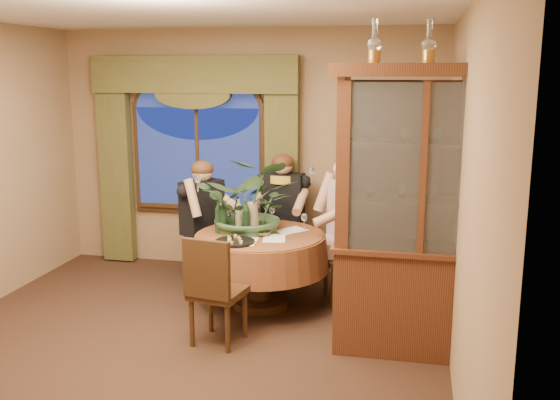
% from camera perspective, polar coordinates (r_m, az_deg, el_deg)
% --- Properties ---
extents(floor, '(5.00, 5.00, 0.00)m').
position_cam_1_polar(floor, '(5.41, -9.87, -13.88)').
color(floor, black).
rests_on(floor, ground).
extents(wall_back, '(4.50, 0.00, 4.50)m').
position_cam_1_polar(wall_back, '(7.31, -2.91, 4.48)').
color(wall_back, '#896A4A').
rests_on(wall_back, ground).
extents(wall_right, '(0.00, 5.00, 5.00)m').
position_cam_1_polar(wall_right, '(4.61, 16.36, -0.31)').
color(wall_right, '#896A4A').
rests_on(wall_right, ground).
extents(ceiling, '(5.00, 5.00, 0.00)m').
position_cam_1_polar(ceiling, '(4.91, -11.07, 17.10)').
color(ceiling, white).
rests_on(ceiling, wall_back).
extents(window, '(1.62, 0.10, 1.32)m').
position_cam_1_polar(window, '(7.44, -7.52, 3.74)').
color(window, navy).
rests_on(window, wall_back).
extents(arched_transom, '(1.60, 0.06, 0.44)m').
position_cam_1_polar(arched_transom, '(7.37, -7.68, 9.75)').
color(arched_transom, navy).
rests_on(arched_transom, wall_back).
extents(drapery_left, '(0.38, 0.14, 2.32)m').
position_cam_1_polar(drapery_left, '(7.82, -14.75, 2.95)').
color(drapery_left, '#454520').
rests_on(drapery_left, floor).
extents(drapery_right, '(0.38, 0.14, 2.32)m').
position_cam_1_polar(drapery_right, '(7.13, 0.20, 2.52)').
color(drapery_right, '#454520').
rests_on(drapery_right, floor).
extents(swag_valance, '(2.45, 0.16, 0.42)m').
position_cam_1_polar(swag_valance, '(7.29, -7.94, 11.30)').
color(swag_valance, '#454520').
rests_on(swag_valance, wall_back).
extents(dining_table, '(1.73, 1.73, 0.75)m').
position_cam_1_polar(dining_table, '(6.24, -1.81, -6.45)').
color(dining_table, maroon).
rests_on(dining_table, floor).
extents(china_cabinet, '(1.47, 0.58, 2.38)m').
position_cam_1_polar(china_cabinet, '(5.18, 12.75, -1.19)').
color(china_cabinet, '#3C1D10').
rests_on(china_cabinet, floor).
extents(oil_lamp_left, '(0.11, 0.11, 0.34)m').
position_cam_1_polar(oil_lamp_left, '(5.07, 8.64, 14.18)').
color(oil_lamp_left, '#A5722D').
rests_on(oil_lamp_left, china_cabinet).
extents(oil_lamp_center, '(0.11, 0.11, 0.34)m').
position_cam_1_polar(oil_lamp_center, '(5.06, 13.47, 14.00)').
color(oil_lamp_center, '#A5722D').
rests_on(oil_lamp_center, china_cabinet).
extents(oil_lamp_right, '(0.11, 0.11, 0.34)m').
position_cam_1_polar(oil_lamp_right, '(5.08, 18.28, 13.73)').
color(oil_lamp_right, '#A5722D').
rests_on(oil_lamp_right, china_cabinet).
extents(chair_right, '(0.54, 0.54, 0.96)m').
position_cam_1_polar(chair_right, '(6.36, 6.06, -5.16)').
color(chair_right, black).
rests_on(chair_right, floor).
extents(chair_back_right, '(0.43, 0.43, 0.96)m').
position_cam_1_polar(chair_back_right, '(7.09, -0.19, -3.33)').
color(chair_back_right, black).
rests_on(chair_back_right, floor).
extents(chair_back, '(0.59, 0.59, 0.96)m').
position_cam_1_polar(chair_back, '(6.91, -6.14, -3.79)').
color(chair_back, black).
rests_on(chair_back, floor).
extents(chair_front_left, '(0.48, 0.48, 0.96)m').
position_cam_1_polar(chair_front_left, '(5.44, -5.67, -8.13)').
color(chair_front_left, black).
rests_on(chair_front_left, floor).
extents(person_pink, '(0.67, 0.68, 1.46)m').
position_cam_1_polar(person_pink, '(6.41, 6.05, -2.74)').
color(person_pink, beige).
rests_on(person_pink, floor).
extents(person_back, '(0.65, 0.67, 1.40)m').
position_cam_1_polar(person_back, '(6.78, -7.11, -2.20)').
color(person_back, black).
rests_on(person_back, floor).
extents(person_scarf, '(0.53, 0.49, 1.43)m').
position_cam_1_polar(person_scarf, '(7.01, 0.29, -1.50)').
color(person_scarf, black).
rests_on(person_scarf, floor).
extents(stoneware_vase, '(0.16, 0.16, 0.29)m').
position_cam_1_polar(stoneware_vase, '(6.20, -2.59, -1.58)').
color(stoneware_vase, gray).
rests_on(stoneware_vase, dining_table).
extents(centerpiece_plant, '(1.01, 1.12, 0.87)m').
position_cam_1_polar(centerpiece_plant, '(6.17, -2.59, 3.00)').
color(centerpiece_plant, '#345533').
rests_on(centerpiece_plant, dining_table).
extents(olive_bowl, '(0.14, 0.14, 0.04)m').
position_cam_1_polar(olive_bowl, '(6.06, -1.54, -3.10)').
color(olive_bowl, '#49512D').
rests_on(olive_bowl, dining_table).
extents(cheese_platter, '(0.37, 0.37, 0.02)m').
position_cam_1_polar(cheese_platter, '(5.83, -4.15, -3.82)').
color(cheese_platter, black).
rests_on(cheese_platter, dining_table).
extents(wine_bottle_0, '(0.07, 0.07, 0.33)m').
position_cam_1_polar(wine_bottle_0, '(6.32, -5.47, -1.18)').
color(wine_bottle_0, tan).
rests_on(wine_bottle_0, dining_table).
extents(wine_bottle_1, '(0.07, 0.07, 0.33)m').
position_cam_1_polar(wine_bottle_1, '(6.15, -5.20, -1.54)').
color(wine_bottle_1, black).
rests_on(wine_bottle_1, dining_table).
extents(wine_bottle_2, '(0.07, 0.07, 0.33)m').
position_cam_1_polar(wine_bottle_2, '(6.09, -3.10, -1.63)').
color(wine_bottle_2, black).
rests_on(wine_bottle_2, dining_table).
extents(wine_bottle_3, '(0.07, 0.07, 0.33)m').
position_cam_1_polar(wine_bottle_3, '(6.20, -3.79, -1.40)').
color(wine_bottle_3, tan).
rests_on(wine_bottle_3, dining_table).
extents(wine_bottle_4, '(0.07, 0.07, 0.33)m').
position_cam_1_polar(wine_bottle_4, '(6.31, -3.87, -1.17)').
color(wine_bottle_4, black).
rests_on(wine_bottle_4, dining_table).
extents(wine_bottle_5, '(0.07, 0.07, 0.33)m').
position_cam_1_polar(wine_bottle_5, '(6.16, -5.63, -1.53)').
color(wine_bottle_5, black).
rests_on(wine_bottle_5, dining_table).
extents(tasting_paper_0, '(0.26, 0.33, 0.00)m').
position_cam_1_polar(tasting_paper_0, '(5.96, -0.53, -3.53)').
color(tasting_paper_0, white).
rests_on(tasting_paper_0, dining_table).
extents(tasting_paper_1, '(0.35, 0.37, 0.00)m').
position_cam_1_polar(tasting_paper_1, '(6.25, 1.04, -2.80)').
color(tasting_paper_1, white).
rests_on(tasting_paper_1, dining_table).
extents(tasting_paper_2, '(0.23, 0.31, 0.00)m').
position_cam_1_polar(tasting_paper_2, '(5.87, -3.19, -3.79)').
color(tasting_paper_2, white).
rests_on(tasting_paper_2, dining_table).
extents(wine_glass_person_pink, '(0.07, 0.07, 0.18)m').
position_cam_1_polar(wine_glass_person_pink, '(6.23, 2.22, -2.03)').
color(wine_glass_person_pink, silver).
rests_on(wine_glass_person_pink, dining_table).
extents(wine_glass_person_back, '(0.07, 0.07, 0.18)m').
position_cam_1_polar(wine_glass_person_back, '(6.43, -4.70, -1.63)').
color(wine_glass_person_back, silver).
rests_on(wine_glass_person_back, dining_table).
extents(wine_glass_person_scarf, '(0.07, 0.07, 0.18)m').
position_cam_1_polar(wine_glass_person_scarf, '(6.54, -0.73, -1.37)').
color(wine_glass_person_scarf, silver).
rests_on(wine_glass_person_scarf, dining_table).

